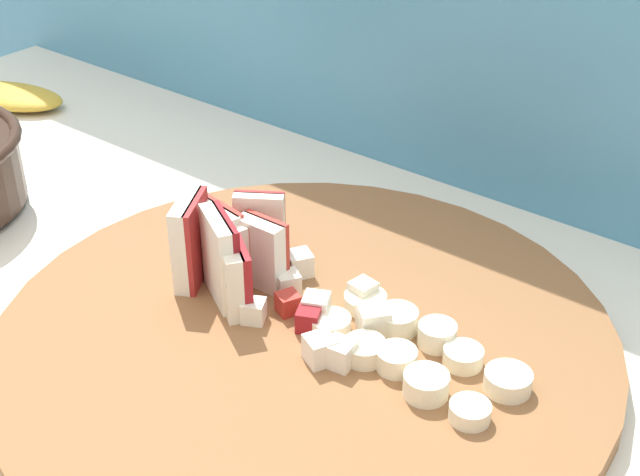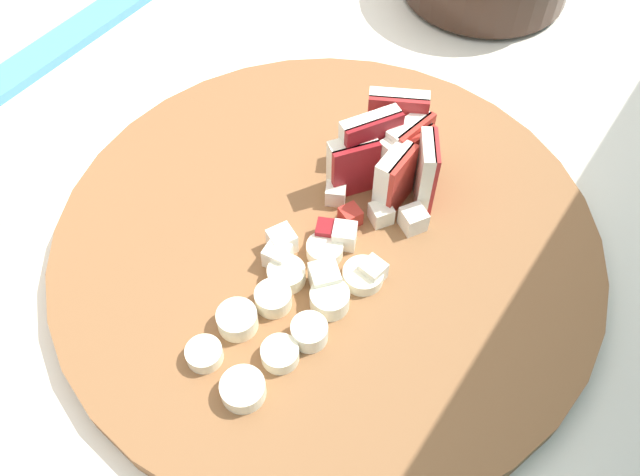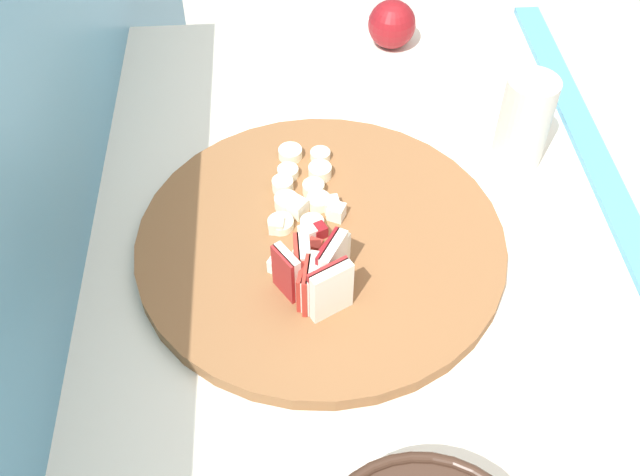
# 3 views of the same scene
# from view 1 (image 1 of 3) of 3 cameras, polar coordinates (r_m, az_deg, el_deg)

# --- Properties ---
(tile_backsplash) EXTENTS (2.40, 0.04, 1.27)m
(tile_backsplash) POSITION_cam_1_polar(r_m,az_deg,el_deg) (1.02, 5.51, -9.46)
(tile_backsplash) COLOR #4C8EB2
(tile_backsplash) RESTS_ON ground
(cutting_board) EXTENTS (0.42, 0.42, 0.02)m
(cutting_board) POSITION_cam_1_polar(r_m,az_deg,el_deg) (0.61, -0.98, -6.45)
(cutting_board) COLOR brown
(cutting_board) RESTS_ON tiled_countertop
(apple_wedge_fan) EXTENTS (0.09, 0.08, 0.06)m
(apple_wedge_fan) POSITION_cam_1_polar(r_m,az_deg,el_deg) (0.64, -5.87, -0.73)
(apple_wedge_fan) COLOR #A32323
(apple_wedge_fan) RESTS_ON cutting_board
(apple_dice_pile) EXTENTS (0.11, 0.09, 0.02)m
(apple_dice_pile) POSITION_cam_1_polar(r_m,az_deg,el_deg) (0.61, 0.05, -4.65)
(apple_dice_pile) COLOR white
(apple_dice_pile) RESTS_ON cutting_board
(banana_slice_rows) EXTENTS (0.15, 0.08, 0.02)m
(banana_slice_rows) POSITION_cam_1_polar(r_m,az_deg,el_deg) (0.58, 6.00, -7.10)
(banana_slice_rows) COLOR white
(banana_slice_rows) RESTS_ON cutting_board
(banana_peel) EXTENTS (0.14, 0.10, 0.02)m
(banana_peel) POSITION_cam_1_polar(r_m,az_deg,el_deg) (1.04, -19.19, 8.50)
(banana_peel) COLOR gold
(banana_peel) RESTS_ON tiled_countertop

